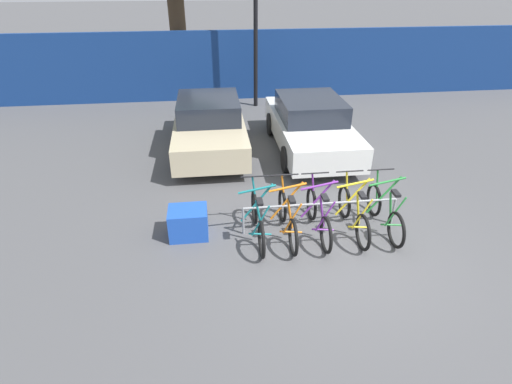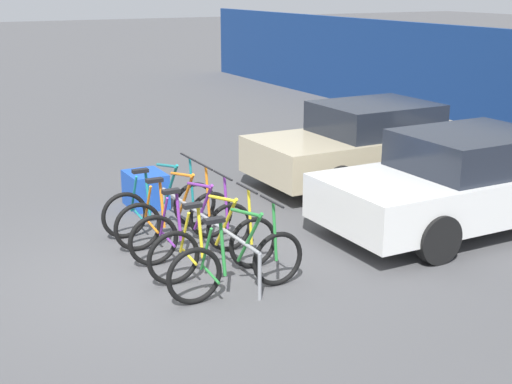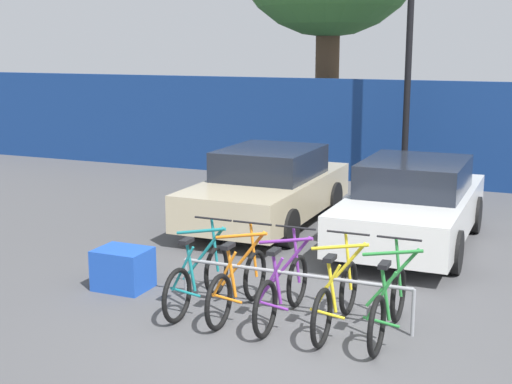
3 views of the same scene
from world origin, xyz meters
TOP-DOWN VIEW (x-y plane):
  - ground_plane at (0.00, 0.00)m, footprint 120.00×120.00m
  - hoarding_wall at (0.00, 9.50)m, footprint 36.00×0.16m
  - bike_rack at (-0.25, 0.68)m, footprint 2.93×0.04m
  - bicycle_teal at (-1.45, 0.53)m, footprint 0.68×1.71m
  - bicycle_orange at (-0.90, 0.53)m, footprint 0.68×1.71m
  - bicycle_purple at (-0.32, 0.53)m, footprint 0.68×1.71m
  - bicycle_yellow at (0.34, 0.53)m, footprint 0.68×1.71m
  - bicycle_green at (0.94, 0.53)m, footprint 0.68×1.71m
  - car_beige at (-2.22, 4.75)m, footprint 1.91×4.22m
  - car_white at (0.44, 4.43)m, footprint 1.91×4.28m
  - lamp_post at (-0.54, 8.50)m, footprint 0.24×0.44m
  - cargo_crate at (-2.70, 0.75)m, footprint 0.70×0.56m

SIDE VIEW (x-z plane):
  - ground_plane at x=0.00m, z-range 0.00..0.00m
  - cargo_crate at x=-2.70m, z-range 0.00..0.55m
  - bicycle_teal at x=-1.45m, z-range -0.15..0.90m
  - bicycle_orange at x=-0.90m, z-range -0.15..0.90m
  - bicycle_purple at x=-0.32m, z-range -0.15..0.90m
  - bicycle_yellow at x=0.34m, z-range -0.15..0.90m
  - bicycle_green at x=0.94m, z-range -0.15..0.90m
  - bike_rack at x=-0.25m, z-range 0.19..0.76m
  - car_beige at x=-2.22m, z-range -0.01..1.39m
  - car_white at x=0.44m, z-range -0.01..1.39m
  - hoarding_wall at x=0.00m, z-range 0.00..2.43m
  - lamp_post at x=-0.54m, z-range 0.36..6.72m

